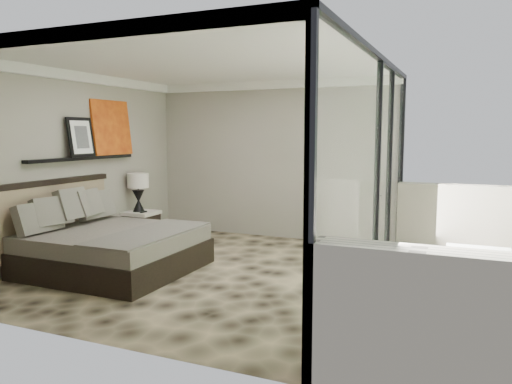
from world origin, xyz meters
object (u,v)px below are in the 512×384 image
at_px(bed, 108,245).
at_px(table_lamp, 138,187).
at_px(nightstand, 142,226).
at_px(lounger, 477,293).

xyz_separation_m(bed, table_lamp, (-0.76, 1.73, 0.60)).
bearing_deg(nightstand, table_lamp, -154.13).
bearing_deg(lounger, table_lamp, 165.56).
distance_m(nightstand, lounger, 5.59).
xyz_separation_m(bed, lounger, (4.69, 0.37, -0.17)).
relative_size(nightstand, lounger, 0.37).
bearing_deg(bed, nightstand, 112.47).
relative_size(bed, nightstand, 4.07).
bearing_deg(table_lamp, nightstand, 48.34).
xyz_separation_m(nightstand, lounger, (5.41, -1.39, -0.09)).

